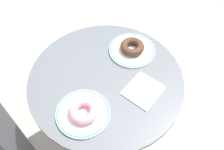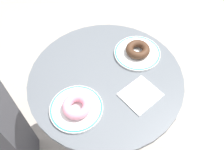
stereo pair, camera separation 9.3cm
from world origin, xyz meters
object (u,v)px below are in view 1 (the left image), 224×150
at_px(donut_pink_frosted, 84,111).
at_px(cafe_table, 107,108).
at_px(plate_right, 132,50).
at_px(paper_napkin, 143,91).
at_px(plate_left, 82,113).
at_px(donut_chocolate, 132,47).

bearing_deg(donut_pink_frosted, cafe_table, 1.71).
bearing_deg(plate_right, paper_napkin, -144.69).
distance_m(plate_right, paper_napkin, 0.21).
height_order(plate_right, donut_pink_frosted, donut_pink_frosted).
bearing_deg(plate_right, plate_left, 173.69).
distance_m(plate_left, plate_right, 0.36).
xyz_separation_m(donut_pink_frosted, donut_chocolate, (0.36, -0.03, -0.00)).
distance_m(plate_right, donut_chocolate, 0.02).
height_order(plate_right, paper_napkin, plate_right).
bearing_deg(plate_left, cafe_table, -0.99).
bearing_deg(cafe_table, donut_chocolate, -11.52).
height_order(cafe_table, plate_left, plate_left).
distance_m(donut_pink_frosted, donut_chocolate, 0.36).
relative_size(plate_left, donut_pink_frosted, 1.85).
bearing_deg(donut_pink_frosted, plate_left, 88.49).
relative_size(cafe_table, plate_right, 3.62).
relative_size(donut_pink_frosted, paper_napkin, 0.79).
height_order(plate_left, donut_chocolate, donut_chocolate).
xyz_separation_m(plate_right, donut_chocolate, (0.00, 0.00, 0.02)).
bearing_deg(plate_right, donut_chocolate, 0.00).
bearing_deg(donut_pink_frosted, donut_chocolate, -4.97).
distance_m(cafe_table, paper_napkin, 0.30).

